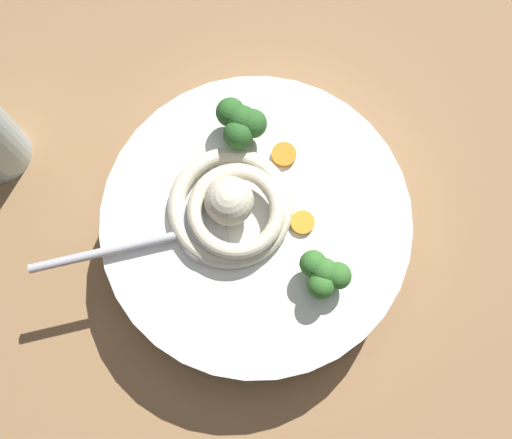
% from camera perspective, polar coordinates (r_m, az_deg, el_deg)
% --- Properties ---
extents(table_slab, '(1.30, 1.30, 0.03)m').
position_cam_1_polar(table_slab, '(0.65, -2.31, -2.17)').
color(table_slab, '#936D47').
rests_on(table_slab, ground).
extents(soup_bowl, '(0.28, 0.28, 0.07)m').
position_cam_1_polar(soup_bowl, '(0.60, 0.00, -0.74)').
color(soup_bowl, white).
rests_on(soup_bowl, table_slab).
extents(noodle_pile, '(0.12, 0.12, 0.05)m').
position_cam_1_polar(noodle_pile, '(0.56, -2.14, 1.13)').
color(noodle_pile, beige).
rests_on(noodle_pile, soup_bowl).
extents(soup_spoon, '(0.17, 0.11, 0.02)m').
position_cam_1_polar(soup_spoon, '(0.57, -6.15, -1.21)').
color(soup_spoon, '#B7B7BC').
rests_on(soup_spoon, soup_bowl).
extents(broccoli_floret_left, '(0.05, 0.04, 0.04)m').
position_cam_1_polar(broccoli_floret_left, '(0.54, 5.96, -4.77)').
color(broccoli_floret_left, '#7A9E60').
rests_on(broccoli_floret_left, soup_bowl).
extents(broccoli_floret_far, '(0.05, 0.04, 0.04)m').
position_cam_1_polar(broccoli_floret_far, '(0.57, -1.24, 8.43)').
color(broccoli_floret_far, '#7A9E60').
rests_on(broccoli_floret_far, soup_bowl).
extents(carrot_slice_extra_b, '(0.02, 0.02, 0.01)m').
position_cam_1_polar(carrot_slice_extra_b, '(0.57, 4.07, -0.27)').
color(carrot_slice_extra_b, orange).
rests_on(carrot_slice_extra_b, soup_bowl).
extents(carrot_slice_near_spoon, '(0.02, 0.02, 0.01)m').
position_cam_1_polar(carrot_slice_near_spoon, '(0.59, 2.45, 5.68)').
color(carrot_slice_near_spoon, orange).
rests_on(carrot_slice_near_spoon, soup_bowl).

